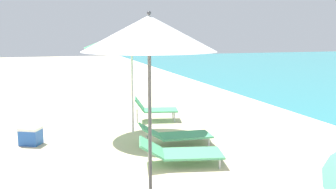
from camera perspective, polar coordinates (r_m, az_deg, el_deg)
umbrella_second at (r=5.18m, az=-2.94°, el=9.38°), size 1.90×1.90×2.77m
lounger_second_shoreside at (r=7.05m, az=1.87°, el=-8.87°), size 1.68×1.02×0.49m
umbrella_farthest at (r=8.98m, az=-5.67°, el=8.63°), size 2.27×2.27×2.62m
lounger_farthest_shoreside at (r=10.48m, az=-2.14°, el=-2.19°), size 1.32×0.87×0.66m
lounger_farthest_inland at (r=8.21m, az=1.07°, el=-6.18°), size 1.63×0.73×0.49m
cooler_box at (r=8.81m, az=-20.49°, el=-6.00°), size 0.54×0.51×0.40m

